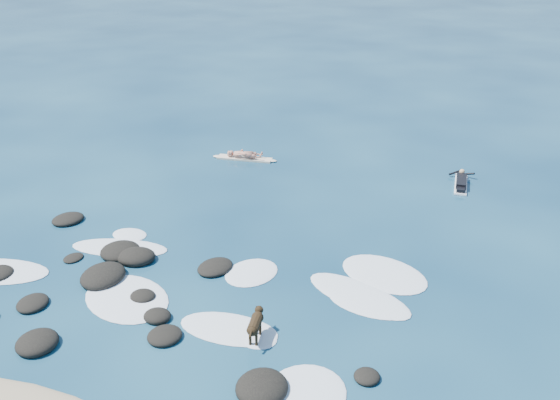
% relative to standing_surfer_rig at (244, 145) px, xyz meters
% --- Properties ---
extents(ground, '(160.00, 160.00, 0.00)m').
position_rel_standing_surfer_rig_xyz_m(ground, '(3.49, -9.07, -0.67)').
color(ground, '#0A2642').
rests_on(ground, ground).
extents(reef_rocks, '(13.33, 7.31, 0.49)m').
position_rel_standing_surfer_rig_xyz_m(reef_rocks, '(1.79, -11.09, -0.57)').
color(reef_rocks, black).
rests_on(reef_rocks, ground).
extents(breaking_foam, '(14.75, 8.30, 0.12)m').
position_rel_standing_surfer_rig_xyz_m(breaking_foam, '(4.32, -9.92, -0.66)').
color(breaking_foam, white).
rests_on(breaking_foam, ground).
extents(standing_surfer_rig, '(2.96, 1.02, 1.69)m').
position_rel_standing_surfer_rig_xyz_m(standing_surfer_rig, '(0.00, 0.00, 0.00)').
color(standing_surfer_rig, beige).
rests_on(standing_surfer_rig, ground).
extents(paddling_surfer_rig, '(1.06, 2.40, 0.41)m').
position_rel_standing_surfer_rig_xyz_m(paddling_surfer_rig, '(9.38, 1.09, -0.53)').
color(paddling_surfer_rig, white).
rests_on(paddling_surfer_rig, ground).
extents(dog, '(0.50, 1.24, 0.79)m').
position_rel_standing_surfer_rig_xyz_m(dog, '(6.30, -11.44, -0.14)').
color(dog, black).
rests_on(dog, ground).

